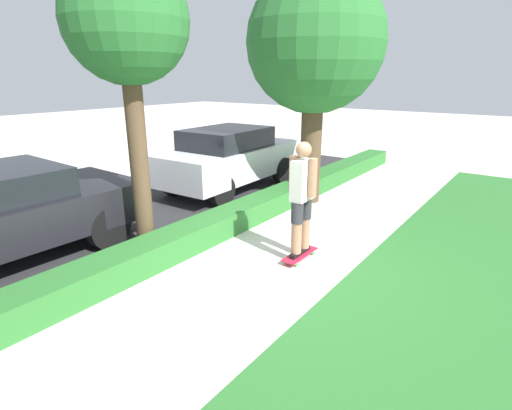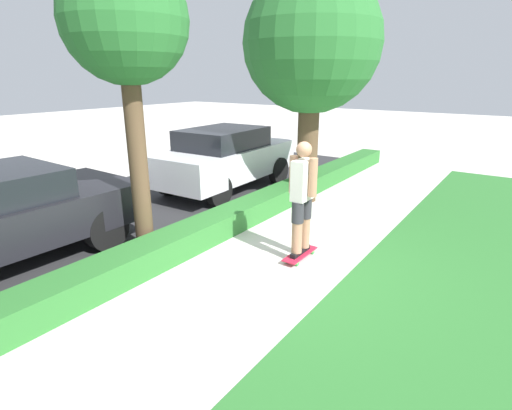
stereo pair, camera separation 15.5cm
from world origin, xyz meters
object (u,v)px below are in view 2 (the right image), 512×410
(parked_car_middle, at_px, (226,157))
(tree_mid, at_px, (126,26))
(tree_far, at_px, (312,45))
(skater_person, at_px, (302,196))
(skateboard, at_px, (300,254))

(parked_car_middle, bearing_deg, tree_mid, -162.52)
(tree_far, distance_m, parked_car_middle, 3.41)
(tree_mid, relative_size, tree_far, 0.90)
(tree_mid, bearing_deg, skater_person, -61.53)
(tree_mid, distance_m, tree_far, 4.21)
(tree_mid, bearing_deg, parked_car_middle, 19.36)
(skateboard, xyz_separation_m, skater_person, (-0.00, 0.00, 0.99))
(tree_mid, xyz_separation_m, tree_far, (4.13, -0.83, -0.05))
(skateboard, relative_size, skater_person, 0.43)
(skater_person, height_order, parked_car_middle, skater_person)
(skater_person, distance_m, parked_car_middle, 4.44)
(tree_far, bearing_deg, tree_mid, 168.70)
(skateboard, xyz_separation_m, parked_car_middle, (2.57, 3.61, 0.77))
(skater_person, bearing_deg, parked_car_middle, 54.60)
(tree_far, relative_size, parked_car_middle, 1.20)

